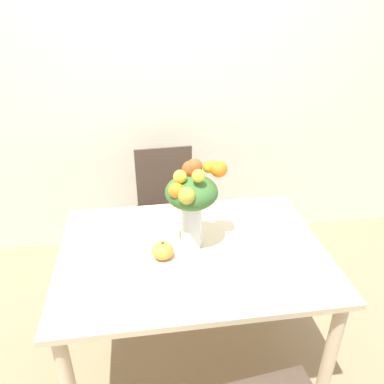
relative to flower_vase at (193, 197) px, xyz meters
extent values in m
plane|color=#8E7556|center=(-0.01, -0.04, -1.03)|extent=(12.00, 12.00, 0.00)
cube|color=silver|center=(-0.01, 1.23, 0.32)|extent=(8.00, 0.06, 2.70)
cube|color=beige|center=(-0.01, -0.04, -0.28)|extent=(1.27, 0.91, 0.03)
cylinder|color=beige|center=(0.57, -0.43, -0.66)|extent=(0.06, 0.06, 0.73)
cylinder|color=beige|center=(-0.58, 0.35, -0.66)|extent=(0.06, 0.06, 0.73)
cylinder|color=beige|center=(0.57, 0.35, -0.66)|extent=(0.06, 0.06, 0.73)
cylinder|color=silver|center=(0.00, 0.00, -0.15)|extent=(0.10, 0.10, 0.25)
cylinder|color=silver|center=(0.00, 0.00, -0.21)|extent=(0.09, 0.09, 0.12)
cylinder|color=#38662D|center=(0.02, 0.00, -0.11)|extent=(0.00, 0.01, 0.29)
cylinder|color=#38662D|center=(0.00, 0.02, -0.11)|extent=(0.01, 0.01, 0.29)
cylinder|color=#38662D|center=(-0.02, 0.01, -0.11)|extent=(0.00, 0.01, 0.29)
cylinder|color=#38662D|center=(-0.02, -0.01, -0.11)|extent=(0.00, 0.00, 0.29)
cylinder|color=#38662D|center=(0.00, -0.02, -0.11)|extent=(0.01, 0.00, 0.29)
ellipsoid|color=#38662D|center=(0.00, 0.00, 0.03)|extent=(0.24, 0.24, 0.14)
sphere|color=yellow|center=(0.01, -0.06, 0.13)|extent=(0.06, 0.06, 0.06)
sphere|color=orange|center=(0.12, 0.00, 0.13)|extent=(0.08, 0.08, 0.08)
sphere|color=#D64C23|center=(0.00, 0.05, 0.12)|extent=(0.07, 0.07, 0.07)
sphere|color=orange|center=(-0.08, -0.06, 0.07)|extent=(0.07, 0.07, 0.07)
sphere|color=yellow|center=(-0.06, -0.02, 0.12)|extent=(0.06, 0.06, 0.06)
sphere|color=yellow|center=(0.12, 0.04, 0.11)|extent=(0.06, 0.06, 0.06)
sphere|color=yellow|center=(0.08, 0.05, 0.12)|extent=(0.06, 0.06, 0.06)
sphere|color=#D64C23|center=(0.01, 0.04, 0.13)|extent=(0.07, 0.07, 0.07)
sphere|color=#AD9E33|center=(-0.04, -0.10, 0.06)|extent=(0.07, 0.07, 0.07)
sphere|color=#AD9E33|center=(0.01, 0.04, 0.13)|extent=(0.06, 0.06, 0.06)
ellipsoid|color=gold|center=(-0.15, -0.08, -0.23)|extent=(0.10, 0.10, 0.08)
cylinder|color=brown|center=(-0.15, -0.08, -0.19)|extent=(0.01, 0.01, 0.02)
cube|color=#47382D|center=(-0.06, 0.72, -0.56)|extent=(0.44, 0.44, 0.02)
cylinder|color=#47382D|center=(-0.22, 0.54, -0.80)|extent=(0.04, 0.04, 0.46)
cylinder|color=#47382D|center=(0.12, 0.56, -0.80)|extent=(0.04, 0.04, 0.46)
cylinder|color=#47382D|center=(-0.24, 0.88, -0.80)|extent=(0.04, 0.04, 0.46)
cylinder|color=#47382D|center=(0.10, 0.90, -0.80)|extent=(0.04, 0.04, 0.46)
cube|color=#47382D|center=(-0.07, 0.92, -0.33)|extent=(0.40, 0.04, 0.43)
camera|label=1|loc=(-0.22, -1.47, 0.83)|focal=35.00mm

